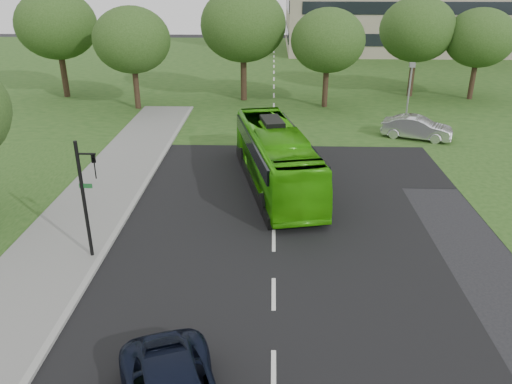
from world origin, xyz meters
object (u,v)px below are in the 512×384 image
tree_park_a (132,40)px  tree_park_e (480,38)px  tree_park_f (56,25)px  tree_park_c (328,41)px  tree_park_d (417,30)px  tree_park_b (243,25)px  sedan (417,128)px  bus (276,157)px  traffic_light (87,192)px  camera_pole (410,86)px

tree_park_a → tree_park_e: tree_park_a is taller
tree_park_f → tree_park_e: bearing=0.4°
tree_park_c → tree_park_d: size_ratio=0.92×
tree_park_d → tree_park_f: tree_park_f is taller
tree_park_b → sedan: size_ratio=2.04×
tree_park_c → tree_park_e: bearing=13.5°
tree_park_d → bus: (-12.76, -22.04, -4.43)m
traffic_light → tree_park_a: bearing=85.7°
tree_park_a → tree_park_f: 8.88m
tree_park_a → traffic_light: (4.41, -24.54, -2.72)m
traffic_light → tree_park_d: bearing=41.6°
tree_park_c → bus: tree_park_c is taller
traffic_light → tree_park_c: bearing=51.0°
tree_park_c → tree_park_b: bearing=162.7°
sedan → camera_pole: size_ratio=1.00×
tree_park_a → tree_park_e: size_ratio=1.04×
sedan → tree_park_c: bearing=53.7°
tree_park_e → camera_pole: 12.55m
tree_park_a → tree_park_d: tree_park_d is taller
bus → traffic_light: traffic_light is taller
tree_park_b → camera_pole: size_ratio=2.04×
tree_park_b → tree_park_e: (20.92, 1.06, -1.13)m
bus → traffic_light: size_ratio=2.28×
tree_park_f → traffic_light: tree_park_f is taller
traffic_light → tree_park_b: bearing=66.3°
tree_park_e → traffic_light: size_ratio=1.59×
tree_park_d → sedan: size_ratio=1.87×
tree_park_c → traffic_light: tree_park_c is taller
tree_park_d → tree_park_f: size_ratio=0.94×
bus → sedan: size_ratio=2.42×
tree_park_b → tree_park_f: 16.80m
camera_pole → sedan: bearing=-103.7°
tree_park_c → tree_park_f: tree_park_f is taller
tree_park_b → traffic_light: 28.50m
tree_park_c → tree_park_e: tree_park_c is taller
traffic_light → tree_park_e: bearing=34.2°
sedan → camera_pole: (-0.05, 3.00, 2.31)m
sedan → tree_park_b: bearing=70.4°
tree_park_d → tree_park_e: 5.42m
tree_park_b → tree_park_d: tree_park_b is taller
tree_park_c → sedan: 11.61m
tree_park_a → tree_park_e: (29.89, 4.41, -0.23)m
tree_park_c → tree_park_d: bearing=27.2°
tree_park_c → tree_park_f: 24.17m
tree_park_d → bus: tree_park_d is taller
tree_park_e → bus: bearing=-130.7°
tree_park_b → traffic_light: bearing=-99.3°
tree_park_b → sedan: (12.82, -11.19, -5.80)m
bus → sedan: bearing=29.4°
tree_park_a → tree_park_f: size_ratio=0.88×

